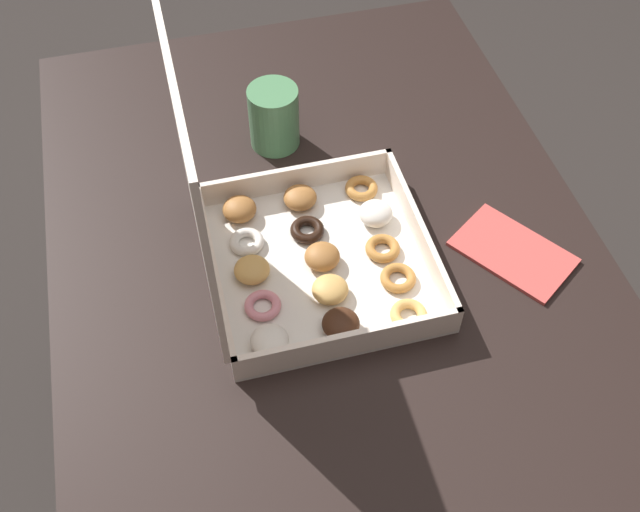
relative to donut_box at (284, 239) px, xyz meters
The scene contains 5 objects.
ground_plane 0.85m from the donut_box, 62.95° to the right, with size 8.00×8.00×0.00m, color #2D2826.
dining_table 0.21m from the donut_box, 62.95° to the right, with size 1.07×0.77×0.77m.
donut_box is the anchor object (origin of this frame).
coffee_mug 0.26m from the donut_box, ahead, with size 0.08×0.08×0.10m.
paper_napkin 0.33m from the donut_box, 98.40° to the right, with size 0.19×0.17×0.01m.
Camera 1 is at (-0.65, 0.17, 1.59)m, focal length 42.00 mm.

